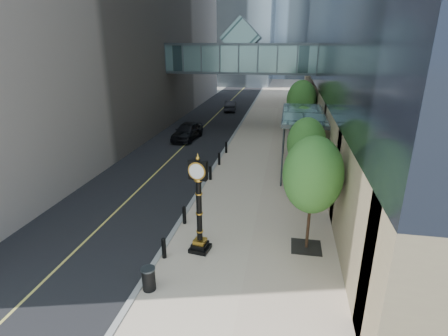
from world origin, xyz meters
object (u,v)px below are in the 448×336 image
Objects in this scene: trash_bin at (149,279)px; pedestrian at (300,166)px; car_near at (187,131)px; street_clock at (199,212)px; car_far at (230,106)px.

pedestrian reaches higher than trash_bin.
car_near is at bearing -61.24° from pedestrian.
car_near is (-6.04, 19.03, -1.19)m from street_clock.
pedestrian reaches higher than car_near.
street_clock reaches higher than car_near.
car_far reaches higher than trash_bin.
car_far is (-4.34, 34.98, -1.32)m from street_clock.
trash_bin is 14.48m from pedestrian.
street_clock reaches higher than pedestrian.
pedestrian is 26.42m from car_far.
trash_bin is at bearing -72.74° from car_near.
street_clock is 35.27m from car_far.
street_clock reaches higher than car_far.
pedestrian is at bearing 104.06° from car_far.
car_near is at bearing 77.91° from car_far.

